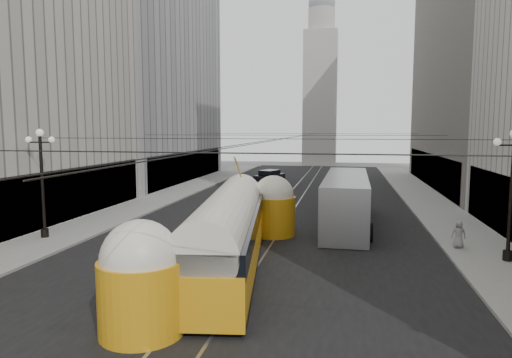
% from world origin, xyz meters
% --- Properties ---
extents(road, '(20.00, 85.00, 0.02)m').
position_xyz_m(road, '(0.00, 32.50, 0.00)').
color(road, black).
rests_on(road, ground).
extents(sidewalk_left, '(4.00, 72.00, 0.15)m').
position_xyz_m(sidewalk_left, '(-12.00, 36.00, 0.07)').
color(sidewalk_left, gray).
rests_on(sidewalk_left, ground).
extents(sidewalk_right, '(4.00, 72.00, 0.15)m').
position_xyz_m(sidewalk_right, '(12.00, 36.00, 0.07)').
color(sidewalk_right, gray).
rests_on(sidewalk_right, ground).
extents(rail_left, '(0.12, 85.00, 0.04)m').
position_xyz_m(rail_left, '(-0.75, 32.50, 0.00)').
color(rail_left, gray).
rests_on(rail_left, ground).
extents(rail_right, '(0.12, 85.00, 0.04)m').
position_xyz_m(rail_right, '(0.75, 32.50, 0.00)').
color(rail_right, gray).
rests_on(rail_right, ground).
extents(building_left_far, '(12.60, 28.60, 28.60)m').
position_xyz_m(building_left_far, '(-19.99, 48.00, 14.31)').
color(building_left_far, '#999999').
rests_on(building_left_far, ground).
extents(building_right_far, '(12.60, 32.60, 32.60)m').
position_xyz_m(building_right_far, '(20.00, 48.00, 16.31)').
color(building_right_far, '#514C47').
rests_on(building_right_far, ground).
extents(distant_tower, '(6.00, 6.00, 31.36)m').
position_xyz_m(distant_tower, '(0.00, 80.00, 14.97)').
color(distant_tower, '#B2AFA8').
rests_on(distant_tower, ground).
extents(lamppost_left_mid, '(1.86, 0.44, 6.37)m').
position_xyz_m(lamppost_left_mid, '(-12.60, 18.00, 3.74)').
color(lamppost_left_mid, black).
rests_on(lamppost_left_mid, sidewalk_left).
extents(lamppost_right_mid, '(1.86, 0.44, 6.37)m').
position_xyz_m(lamppost_right_mid, '(12.60, 18.00, 3.74)').
color(lamppost_right_mid, black).
rests_on(lamppost_right_mid, sidewalk_right).
extents(catenary, '(25.00, 72.00, 0.23)m').
position_xyz_m(catenary, '(0.12, 31.49, 5.88)').
color(catenary, black).
rests_on(catenary, ground).
extents(streetcar, '(4.72, 16.96, 3.75)m').
position_xyz_m(streetcar, '(-0.50, 14.60, 1.83)').
color(streetcar, orange).
rests_on(streetcar, ground).
extents(city_bus, '(3.06, 13.31, 3.37)m').
position_xyz_m(city_bus, '(4.88, 25.60, 1.85)').
color(city_bus, '#949598').
rests_on(city_bus, ground).
extents(sedan_white_far, '(2.03, 4.87, 1.53)m').
position_xyz_m(sedan_white_far, '(4.30, 46.13, 0.70)').
color(sedan_white_far, silver).
rests_on(sedan_white_far, ground).
extents(sedan_dark_far, '(3.45, 5.02, 1.47)m').
position_xyz_m(sedan_dark_far, '(-4.40, 49.74, 0.66)').
color(sedan_dark_far, black).
rests_on(sedan_dark_far, ground).
extents(pedestrian_sidewalk_right, '(0.74, 0.46, 1.50)m').
position_xyz_m(pedestrian_sidewalk_right, '(10.83, 20.09, 0.90)').
color(pedestrian_sidewalk_right, gray).
rests_on(pedestrian_sidewalk_right, sidewalk_right).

